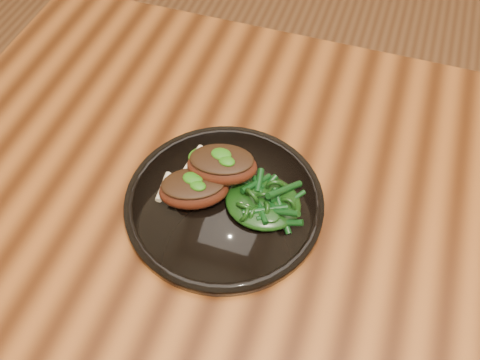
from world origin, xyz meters
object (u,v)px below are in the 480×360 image
at_px(desk, 432,292).
at_px(plate, 224,202).
at_px(greens_heap, 263,200).
at_px(lamb_chop_front, 193,188).

distance_m(desk, plate, 0.32).
bearing_deg(greens_heap, plate, -174.81).
relative_size(desk, plate, 5.76).
distance_m(plate, greens_heap, 0.06).
height_order(desk, plate, plate).
distance_m(desk, lamb_chop_front, 0.37).
xyz_separation_m(desk, lamb_chop_front, (-0.35, -0.02, 0.12)).
bearing_deg(lamb_chop_front, desk, 2.46).
xyz_separation_m(desk, plate, (-0.31, -0.01, 0.09)).
bearing_deg(lamb_chop_front, greens_heap, 8.94).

